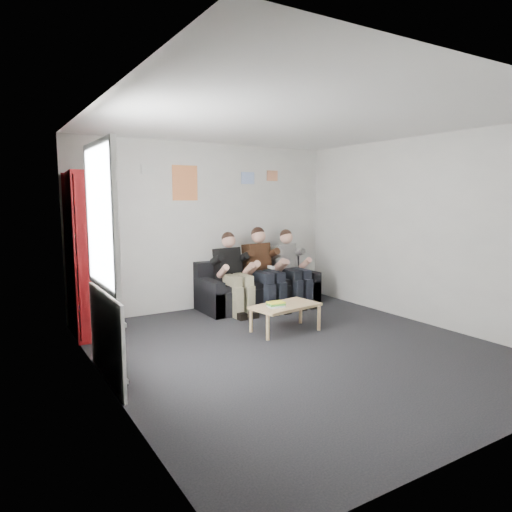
# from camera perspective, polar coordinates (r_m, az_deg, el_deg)

# --- Properties ---
(room_shell) EXTENTS (5.00, 5.00, 5.00)m
(room_shell) POSITION_cam_1_polar(r_m,az_deg,el_deg) (5.41, 5.43, 2.26)
(room_shell) COLOR black
(room_shell) RESTS_ON ground
(sofa) EXTENTS (2.02, 0.82, 0.78)m
(sofa) POSITION_cam_1_polar(r_m,az_deg,el_deg) (7.71, 0.21, -4.21)
(sofa) COLOR black
(sofa) RESTS_ON ground
(bookshelf) EXTENTS (0.32, 0.97, 2.16)m
(bookshelf) POSITION_cam_1_polar(r_m,az_deg,el_deg) (6.44, -20.65, 0.21)
(bookshelf) COLOR maroon
(bookshelf) RESTS_ON ground
(coffee_table) EXTENTS (0.93, 0.51, 0.37)m
(coffee_table) POSITION_cam_1_polar(r_m,az_deg,el_deg) (6.27, 3.69, -6.48)
(coffee_table) COLOR tan
(coffee_table) RESTS_ON ground
(game_cases) EXTENTS (0.26, 0.23, 0.05)m
(game_cases) POSITION_cam_1_polar(r_m,az_deg,el_deg) (6.16, 2.50, -6.06)
(game_cases) COLOR white
(game_cases) RESTS_ON coffee_table
(person_left) EXTENTS (0.40, 0.86, 1.28)m
(person_left) POSITION_cam_1_polar(r_m,az_deg,el_deg) (7.21, -2.81, -2.21)
(person_left) COLOR black
(person_left) RESTS_ON sofa
(person_middle) EXTENTS (0.43, 0.92, 1.34)m
(person_middle) POSITION_cam_1_polar(r_m,az_deg,el_deg) (7.48, 0.99, -1.67)
(person_middle) COLOR #4E2C1A
(person_middle) RESTS_ON sofa
(person_right) EXTENTS (0.40, 0.86, 1.28)m
(person_right) POSITION_cam_1_polar(r_m,az_deg,el_deg) (7.80, 4.47, -1.49)
(person_right) COLOR silver
(person_right) RESTS_ON sofa
(radiator) EXTENTS (0.10, 0.64, 0.60)m
(radiator) POSITION_cam_1_polar(r_m,az_deg,el_deg) (4.88, -17.34, -10.64)
(radiator) COLOR silver
(radiator) RESTS_ON ground
(window) EXTENTS (0.05, 1.30, 2.36)m
(window) POSITION_cam_1_polar(r_m,az_deg,el_deg) (4.70, -18.54, -2.83)
(window) COLOR white
(window) RESTS_ON room_shell
(poster_large) EXTENTS (0.42, 0.01, 0.55)m
(poster_large) POSITION_cam_1_polar(r_m,az_deg,el_deg) (7.37, -8.87, 9.01)
(poster_large) COLOR gold
(poster_large) RESTS_ON room_shell
(poster_blue) EXTENTS (0.25, 0.01, 0.20)m
(poster_blue) POSITION_cam_1_polar(r_m,az_deg,el_deg) (7.89, -1.04, 9.71)
(poster_blue) COLOR #437BE5
(poster_blue) RESTS_ON room_shell
(poster_pink) EXTENTS (0.22, 0.01, 0.18)m
(poster_pink) POSITION_cam_1_polar(r_m,az_deg,el_deg) (8.16, 2.04, 9.99)
(poster_pink) COLOR #BE3B70
(poster_pink) RESTS_ON room_shell
(poster_sign) EXTENTS (0.20, 0.01, 0.14)m
(poster_sign) POSITION_cam_1_polar(r_m,az_deg,el_deg) (7.18, -13.41, 10.55)
(poster_sign) COLOR silver
(poster_sign) RESTS_ON room_shell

